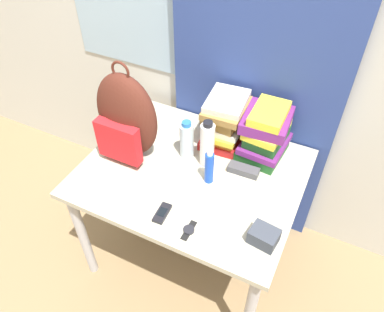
{
  "coord_description": "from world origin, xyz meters",
  "views": [
    {
      "loc": [
        0.56,
        -0.72,
        2.02
      ],
      "look_at": [
        0.0,
        0.42,
        0.81
      ],
      "focal_mm": 35.0,
      "sensor_mm": 36.0,
      "label": 1
    }
  ],
  "objects_px": {
    "book_stack_center": "(266,133)",
    "sports_bottle": "(207,144)",
    "sunscreen_bottle": "(209,167)",
    "sunglasses_case": "(243,170)",
    "backpack": "(126,118)",
    "book_stack_left": "(226,121)",
    "water_bottle": "(187,140)",
    "cell_phone": "(163,213)",
    "wristwatch": "(189,230)",
    "camera_pouch": "(264,236)"
  },
  "relations": [
    {
      "from": "wristwatch",
      "to": "sports_bottle",
      "type": "bearing_deg",
      "value": 104.19
    },
    {
      "from": "sports_bottle",
      "to": "cell_phone",
      "type": "distance_m",
      "value": 0.4
    },
    {
      "from": "sunglasses_case",
      "to": "camera_pouch",
      "type": "relative_size",
      "value": 1.23
    },
    {
      "from": "backpack",
      "to": "sports_bottle",
      "type": "bearing_deg",
      "value": 14.38
    },
    {
      "from": "book_stack_left",
      "to": "camera_pouch",
      "type": "distance_m",
      "value": 0.64
    },
    {
      "from": "sports_bottle",
      "to": "water_bottle",
      "type": "bearing_deg",
      "value": 174.41
    },
    {
      "from": "backpack",
      "to": "book_stack_left",
      "type": "height_order",
      "value": "backpack"
    },
    {
      "from": "cell_phone",
      "to": "camera_pouch",
      "type": "distance_m",
      "value": 0.44
    },
    {
      "from": "sunscreen_bottle",
      "to": "sunglasses_case",
      "type": "distance_m",
      "value": 0.19
    },
    {
      "from": "book_stack_left",
      "to": "cell_phone",
      "type": "relative_size",
      "value": 2.48
    },
    {
      "from": "water_bottle",
      "to": "wristwatch",
      "type": "relative_size",
      "value": 2.02
    },
    {
      "from": "cell_phone",
      "to": "sunscreen_bottle",
      "type": "bearing_deg",
      "value": 70.43
    },
    {
      "from": "water_bottle",
      "to": "camera_pouch",
      "type": "distance_m",
      "value": 0.61
    },
    {
      "from": "backpack",
      "to": "water_bottle",
      "type": "height_order",
      "value": "backpack"
    },
    {
      "from": "book_stack_left",
      "to": "wristwatch",
      "type": "distance_m",
      "value": 0.61
    },
    {
      "from": "book_stack_center",
      "to": "wristwatch",
      "type": "distance_m",
      "value": 0.62
    },
    {
      "from": "camera_pouch",
      "to": "wristwatch",
      "type": "bearing_deg",
      "value": -163.36
    },
    {
      "from": "backpack",
      "to": "sports_bottle",
      "type": "distance_m",
      "value": 0.41
    },
    {
      "from": "water_bottle",
      "to": "cell_phone",
      "type": "relative_size",
      "value": 1.91
    },
    {
      "from": "wristwatch",
      "to": "sunscreen_bottle",
      "type": "bearing_deg",
      "value": 98.26
    },
    {
      "from": "book_stack_left",
      "to": "book_stack_center",
      "type": "bearing_deg",
      "value": -0.17
    },
    {
      "from": "backpack",
      "to": "book_stack_center",
      "type": "distance_m",
      "value": 0.68
    },
    {
      "from": "cell_phone",
      "to": "camera_pouch",
      "type": "relative_size",
      "value": 0.89
    },
    {
      "from": "backpack",
      "to": "wristwatch",
      "type": "bearing_deg",
      "value": -32.23
    },
    {
      "from": "sunscreen_bottle",
      "to": "sunglasses_case",
      "type": "height_order",
      "value": "sunscreen_bottle"
    },
    {
      "from": "sunglasses_case",
      "to": "cell_phone",
      "type": "bearing_deg",
      "value": -119.81
    },
    {
      "from": "backpack",
      "to": "cell_phone",
      "type": "xyz_separation_m",
      "value": [
        0.34,
        -0.28,
        -0.21
      ]
    },
    {
      "from": "book_stack_left",
      "to": "sunscreen_bottle",
      "type": "xyz_separation_m",
      "value": [
        0.04,
        -0.29,
        -0.05
      ]
    },
    {
      "from": "book_stack_center",
      "to": "sunglasses_case",
      "type": "height_order",
      "value": "book_stack_center"
    },
    {
      "from": "sunscreen_bottle",
      "to": "book_stack_left",
      "type": "bearing_deg",
      "value": 98.33
    },
    {
      "from": "book_stack_center",
      "to": "wristwatch",
      "type": "bearing_deg",
      "value": -101.93
    },
    {
      "from": "book_stack_center",
      "to": "camera_pouch",
      "type": "bearing_deg",
      "value": -71.33
    },
    {
      "from": "book_stack_left",
      "to": "backpack",
      "type": "bearing_deg",
      "value": -143.91
    },
    {
      "from": "book_stack_center",
      "to": "cell_phone",
      "type": "bearing_deg",
      "value": -115.11
    },
    {
      "from": "water_bottle",
      "to": "book_stack_left",
      "type": "bearing_deg",
      "value": 53.98
    },
    {
      "from": "book_stack_center",
      "to": "sports_bottle",
      "type": "relative_size",
      "value": 1.07
    },
    {
      "from": "backpack",
      "to": "sunscreen_bottle",
      "type": "distance_m",
      "value": 0.46
    },
    {
      "from": "water_bottle",
      "to": "cell_phone",
      "type": "distance_m",
      "value": 0.41
    },
    {
      "from": "backpack",
      "to": "book_stack_left",
      "type": "bearing_deg",
      "value": 36.09
    },
    {
      "from": "water_bottle",
      "to": "wristwatch",
      "type": "xyz_separation_m",
      "value": [
        0.22,
        -0.41,
        -0.1
      ]
    },
    {
      "from": "sunscreen_bottle",
      "to": "cell_phone",
      "type": "xyz_separation_m",
      "value": [
        -0.1,
        -0.27,
        -0.08
      ]
    },
    {
      "from": "sunglasses_case",
      "to": "wristwatch",
      "type": "height_order",
      "value": "sunglasses_case"
    },
    {
      "from": "water_bottle",
      "to": "sunglasses_case",
      "type": "distance_m",
      "value": 0.31
    },
    {
      "from": "book_stack_left",
      "to": "sunglasses_case",
      "type": "height_order",
      "value": "book_stack_left"
    },
    {
      "from": "backpack",
      "to": "sunscreen_bottle",
      "type": "height_order",
      "value": "backpack"
    },
    {
      "from": "book_stack_center",
      "to": "sports_bottle",
      "type": "xyz_separation_m",
      "value": [
        -0.23,
        -0.19,
        -0.01
      ]
    },
    {
      "from": "backpack",
      "to": "sunscreen_bottle",
      "type": "relative_size",
      "value": 2.7
    },
    {
      "from": "sunscreen_bottle",
      "to": "sunglasses_case",
      "type": "bearing_deg",
      "value": 43.39
    },
    {
      "from": "book_stack_center",
      "to": "sports_bottle",
      "type": "height_order",
      "value": "book_stack_center"
    },
    {
      "from": "water_bottle",
      "to": "sports_bottle",
      "type": "height_order",
      "value": "sports_bottle"
    }
  ]
}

